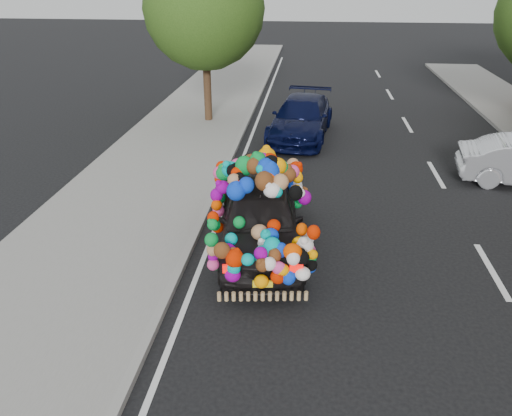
# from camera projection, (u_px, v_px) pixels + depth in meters

# --- Properties ---
(ground) EXTENTS (100.00, 100.00, 0.00)m
(ground) POSITION_uv_depth(u_px,v_px,m) (304.00, 260.00, 9.94)
(ground) COLOR black
(ground) RESTS_ON ground
(sidewalk) EXTENTS (4.00, 60.00, 0.12)m
(sidewalk) POSITION_uv_depth(u_px,v_px,m) (96.00, 245.00, 10.34)
(sidewalk) COLOR gray
(sidewalk) RESTS_ON ground
(kerb) EXTENTS (0.15, 60.00, 0.13)m
(kerb) POSITION_uv_depth(u_px,v_px,m) (188.00, 251.00, 10.14)
(kerb) COLOR gray
(kerb) RESTS_ON ground
(lane_markings) EXTENTS (6.00, 50.00, 0.01)m
(lane_markings) POSITION_uv_depth(u_px,v_px,m) (492.00, 270.00, 9.58)
(lane_markings) COLOR silver
(lane_markings) RESTS_ON ground
(tree_near_sidewalk) EXTENTS (4.20, 4.20, 6.13)m
(tree_near_sidewalk) POSITION_uv_depth(u_px,v_px,m) (204.00, 8.00, 17.08)
(tree_near_sidewalk) COLOR #332114
(tree_near_sidewalk) RESTS_ON ground
(plush_art_car) EXTENTS (2.50, 4.46, 2.03)m
(plush_art_car) POSITION_uv_depth(u_px,v_px,m) (260.00, 202.00, 9.95)
(plush_art_car) COLOR black
(plush_art_car) RESTS_ON ground
(navy_sedan) EXTENTS (2.38, 4.73, 1.32)m
(navy_sedan) POSITION_uv_depth(u_px,v_px,m) (301.00, 118.00, 16.96)
(navy_sedan) COLOR black
(navy_sedan) RESTS_ON ground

